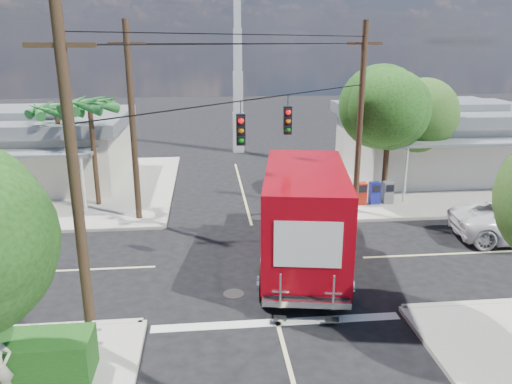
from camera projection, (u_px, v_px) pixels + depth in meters
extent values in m
plane|color=black|center=(261.00, 262.00, 19.05)|extent=(120.00, 120.00, 0.00)
cube|color=#ABA69B|center=(419.00, 178.00, 30.57)|extent=(14.00, 14.00, 0.14)
cube|color=#B4AF9F|center=(307.00, 181.00, 29.89)|extent=(0.25, 14.00, 0.14)
cube|color=#B4AF9F|center=(480.00, 216.00, 23.91)|extent=(14.00, 0.25, 0.14)
cube|color=#ABA69B|center=(48.00, 188.00, 28.43)|extent=(14.00, 14.00, 0.14)
cube|color=#B4AF9F|center=(172.00, 185.00, 29.11)|extent=(0.25, 14.00, 0.14)
cube|color=#B4AF9F|center=(1.00, 233.00, 21.77)|extent=(14.00, 0.25, 0.14)
cube|color=beige|center=(242.00, 189.00, 28.57)|extent=(0.12, 12.00, 0.01)
cube|color=beige|center=(508.00, 251.00, 20.02)|extent=(12.00, 0.12, 0.01)
cube|color=silver|center=(277.00, 322.00, 14.95)|extent=(7.50, 0.40, 0.01)
cube|color=beige|center=(438.00, 146.00, 31.16)|extent=(11.00, 8.00, 3.40)
cube|color=slate|center=(442.00, 113.00, 30.57)|extent=(11.80, 8.80, 0.70)
cube|color=slate|center=(443.00, 105.00, 30.42)|extent=(6.05, 4.40, 0.50)
cube|color=slate|center=(483.00, 142.00, 26.15)|extent=(9.90, 1.80, 0.15)
cylinder|color=silver|center=(405.00, 175.00, 25.38)|extent=(0.12, 0.12, 2.90)
cube|color=beige|center=(35.00, 154.00, 29.28)|extent=(10.00, 8.00, 3.20)
cube|color=slate|center=(31.00, 121.00, 28.72)|extent=(10.80, 8.80, 0.70)
cube|color=slate|center=(29.00, 112.00, 28.57)|extent=(5.50, 4.40, 0.50)
cube|color=slate|center=(0.00, 154.00, 24.30)|extent=(9.00, 1.80, 0.15)
cylinder|color=silver|center=(83.00, 182.00, 24.31)|extent=(0.12, 0.12, 2.70)
cube|color=silver|center=(238.00, 132.00, 37.71)|extent=(0.80, 0.80, 3.00)
cube|color=silver|center=(238.00, 92.00, 36.84)|extent=(0.70, 0.70, 3.00)
cube|color=silver|center=(238.00, 50.00, 35.97)|extent=(0.60, 0.60, 3.00)
cube|color=silver|center=(237.00, 6.00, 35.11)|extent=(0.50, 0.50, 3.00)
cylinder|color=#422D1C|center=(386.00, 161.00, 25.59)|extent=(0.28, 0.28, 4.10)
sphere|color=#154411|center=(390.00, 111.00, 24.85)|extent=(4.10, 4.10, 4.10)
sphere|color=#154411|center=(381.00, 106.00, 24.93)|extent=(3.33, 3.33, 3.33)
sphere|color=#154411|center=(399.00, 115.00, 24.64)|extent=(3.58, 3.58, 3.58)
cylinder|color=#422D1C|center=(417.00, 156.00, 28.01)|extent=(0.28, 0.28, 3.58)
sphere|color=#30571B|center=(420.00, 116.00, 27.37)|extent=(3.58, 3.58, 3.58)
sphere|color=#30571B|center=(412.00, 111.00, 27.45)|extent=(2.91, 2.91, 2.91)
sphere|color=#30571B|center=(429.00, 119.00, 27.15)|extent=(3.14, 3.14, 3.14)
cylinder|color=#422D1C|center=(94.00, 156.00, 24.70)|extent=(0.24, 0.24, 5.00)
cone|color=#236B2A|center=(108.00, 103.00, 24.03)|extent=(0.50, 2.06, 0.98)
cone|color=#236B2A|center=(104.00, 101.00, 24.67)|extent=(1.92, 1.68, 0.98)
cone|color=#236B2A|center=(89.00, 101.00, 24.76)|extent=(2.12, 0.95, 0.98)
cone|color=#236B2A|center=(74.00, 102.00, 24.24)|extent=(1.34, 2.07, 0.98)
cone|color=#236B2A|center=(70.00, 104.00, 23.49)|extent=(1.34, 2.07, 0.98)
cone|color=#236B2A|center=(81.00, 105.00, 23.09)|extent=(2.12, 0.95, 0.98)
cone|color=#236B2A|center=(98.00, 105.00, 23.33)|extent=(1.92, 1.68, 0.98)
cylinder|color=#422D1C|center=(61.00, 154.00, 25.99)|extent=(0.24, 0.24, 4.60)
cone|color=#236B2A|center=(74.00, 108.00, 25.38)|extent=(0.50, 2.06, 0.98)
cone|color=#236B2A|center=(71.00, 106.00, 26.02)|extent=(1.92, 1.68, 0.98)
cone|color=#236B2A|center=(57.00, 106.00, 26.11)|extent=(2.12, 0.95, 0.98)
cone|color=#236B2A|center=(42.00, 107.00, 25.59)|extent=(1.34, 2.07, 0.98)
cone|color=#236B2A|center=(37.00, 109.00, 24.84)|extent=(1.34, 2.07, 0.98)
cone|color=#236B2A|center=(47.00, 110.00, 24.44)|extent=(2.12, 0.95, 0.98)
cone|color=#236B2A|center=(64.00, 110.00, 24.68)|extent=(1.92, 1.68, 0.98)
cylinder|color=#473321|center=(76.00, 193.00, 12.29)|extent=(0.28, 0.28, 9.00)
cube|color=#473321|center=(60.00, 45.00, 11.28)|extent=(1.60, 0.12, 0.12)
cylinder|color=#473321|center=(360.00, 122.00, 23.21)|extent=(0.28, 0.28, 9.00)
cube|color=#473321|center=(365.00, 43.00, 22.19)|extent=(1.60, 0.12, 0.12)
cylinder|color=#473321|center=(133.00, 125.00, 22.19)|extent=(0.28, 0.28, 9.00)
cube|color=#473321|center=(127.00, 43.00, 21.18)|extent=(1.60, 0.12, 0.12)
cylinder|color=black|center=(262.00, 98.00, 17.26)|extent=(10.43, 10.43, 0.04)
cube|color=black|center=(241.00, 130.00, 16.69)|extent=(0.30, 0.24, 1.05)
sphere|color=red|center=(241.00, 120.00, 16.46)|extent=(0.20, 0.20, 0.20)
cube|color=black|center=(288.00, 120.00, 18.68)|extent=(0.30, 0.24, 1.05)
sphere|color=red|center=(288.00, 112.00, 18.46)|extent=(0.20, 0.20, 0.20)
cube|color=silver|center=(96.00, 338.00, 13.04)|extent=(0.09, 0.06, 1.00)
cube|color=#9D1B0E|center=(361.00, 193.00, 25.32)|extent=(0.50, 0.50, 1.10)
cube|color=navy|center=(374.00, 193.00, 25.39)|extent=(0.50, 0.50, 1.10)
cube|color=slate|center=(388.00, 193.00, 25.45)|extent=(0.50, 0.50, 1.10)
cube|color=black|center=(303.00, 246.00, 19.01)|extent=(3.96, 8.92, 0.28)
cube|color=#A50511|center=(302.00, 197.00, 21.97)|extent=(2.93, 2.30, 2.43)
cube|color=black|center=(302.00, 183.00, 22.59)|extent=(2.33, 0.66, 1.05)
cube|color=silver|center=(301.00, 207.00, 23.15)|extent=(2.53, 0.56, 0.39)
cube|color=#A50511|center=(305.00, 213.00, 17.59)|extent=(3.80, 6.78, 3.20)
cube|color=white|center=(345.00, 210.00, 17.45)|extent=(0.69, 3.92, 1.44)
cube|color=white|center=(265.00, 208.00, 17.63)|extent=(0.69, 3.92, 1.44)
cube|color=white|center=(308.00, 245.00, 14.46)|extent=(1.96, 0.36, 1.44)
cube|color=silver|center=(306.00, 303.00, 14.85)|extent=(2.66, 0.72, 0.20)
cube|color=silver|center=(280.00, 291.00, 14.63)|extent=(0.50, 0.15, 1.10)
cube|color=silver|center=(333.00, 293.00, 14.53)|extent=(0.50, 0.15, 1.10)
cylinder|color=black|center=(273.00, 217.00, 22.15)|extent=(0.55, 1.26, 1.21)
cylinder|color=black|center=(330.00, 218.00, 21.99)|extent=(0.55, 1.26, 1.21)
cylinder|color=black|center=(266.00, 284.00, 16.04)|extent=(0.55, 1.26, 1.21)
cylinder|color=black|center=(345.00, 286.00, 15.87)|extent=(0.55, 1.26, 1.21)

